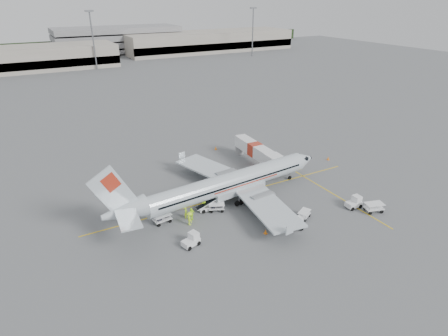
{
  "coord_description": "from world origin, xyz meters",
  "views": [
    {
      "loc": [
        -24.81,
        -42.87,
        27.59
      ],
      "look_at": [
        0.0,
        2.0,
        3.8
      ],
      "focal_mm": 30.0,
      "sensor_mm": 36.0,
      "label": 1
    }
  ],
  "objects": [
    {
      "name": "ground",
      "position": [
        0.0,
        0.0,
        0.0
      ],
      "size": [
        360.0,
        360.0,
        0.0
      ],
      "primitive_type": "plane",
      "color": "#56595B"
    },
    {
      "name": "stripe_lead",
      "position": [
        0.0,
        0.0,
        0.01
      ],
      "size": [
        44.0,
        0.2,
        0.01
      ],
      "primitive_type": "cube",
      "color": "yellow",
      "rests_on": "ground"
    },
    {
      "name": "stripe_cross",
      "position": [
        14.0,
        -8.0,
        0.01
      ],
      "size": [
        0.2,
        20.0,
        0.01
      ],
      "primitive_type": "cube",
      "color": "yellow",
      "rests_on": "ground"
    },
    {
      "name": "terminal_east",
      "position": [
        70.0,
        145.0,
        5.0
      ],
      "size": [
        90.0,
        26.0,
        10.0
      ],
      "primitive_type": null,
      "color": "gray",
      "rests_on": "ground"
    },
    {
      "name": "parking_garage",
      "position": [
        25.0,
        160.0,
        7.0
      ],
      "size": [
        62.0,
        24.0,
        14.0
      ],
      "primitive_type": null,
      "color": "slate",
      "rests_on": "ground"
    },
    {
      "name": "treeline",
      "position": [
        0.0,
        175.0,
        3.0
      ],
      "size": [
        300.0,
        3.0,
        6.0
      ],
      "primitive_type": null,
      "color": "black",
      "rests_on": "ground"
    },
    {
      "name": "mast_center",
      "position": [
        5.0,
        118.0,
        11.0
      ],
      "size": [
        3.2,
        1.2,
        22.0
      ],
      "primitive_type": null,
      "color": "slate",
      "rests_on": "ground"
    },
    {
      "name": "mast_east",
      "position": [
        80.0,
        118.0,
        11.0
      ],
      "size": [
        3.2,
        1.2,
        22.0
      ],
      "primitive_type": null,
      "color": "slate",
      "rests_on": "ground"
    },
    {
      "name": "aircraft",
      "position": [
        -0.48,
        -0.97,
        4.82
      ],
      "size": [
        37.24,
        30.36,
        9.64
      ],
      "primitive_type": null,
      "rotation": [
        0.0,
        0.0,
        0.09
      ],
      "color": "silver",
      "rests_on": "ground"
    },
    {
      "name": "jet_bridge",
      "position": [
        9.7,
        8.17,
        1.91
      ],
      "size": [
        3.06,
        14.61,
        3.82
      ],
      "primitive_type": null,
      "rotation": [
        0.0,
        0.0,
        -0.02
      ],
      "color": "white",
      "rests_on": "ground"
    },
    {
      "name": "belt_loader",
      "position": [
        -4.58,
        -2.0,
        1.17
      ],
      "size": [
        4.41,
        1.85,
        2.35
      ],
      "primitive_type": null,
      "rotation": [
        0.0,
        0.0,
        -0.05
      ],
      "color": "white",
      "rests_on": "ground"
    },
    {
      "name": "tug_fore",
      "position": [
        13.64,
        -11.45,
        0.86
      ],
      "size": [
        2.27,
        1.34,
        1.72
      ],
      "primitive_type": null,
      "rotation": [
        0.0,
        0.0,
        -0.03
      ],
      "color": "white",
      "rests_on": "ground"
    },
    {
      "name": "tug_mid",
      "position": [
        2.84,
        -11.69,
        0.81
      ],
      "size": [
        2.29,
        1.55,
        1.63
      ],
      "primitive_type": null,
      "rotation": [
        0.0,
        0.0,
        -0.17
      ],
      "color": "white",
      "rests_on": "ground"
    },
    {
      "name": "tug_aft",
      "position": [
        -10.36,
        -8.45,
        0.83
      ],
      "size": [
        2.41,
        1.79,
        1.66
      ],
      "primitive_type": null,
      "rotation": [
        0.0,
        0.0,
        0.29
      ],
      "color": "white",
      "rests_on": "ground"
    },
    {
      "name": "cart_loaded_a",
      "position": [
        -3.88,
        -2.84,
        0.57
      ],
      "size": [
        2.51,
        2.07,
        1.14
      ],
      "primitive_type": null,
      "rotation": [
        0.0,
        0.0,
        -0.42
      ],
      "color": "white",
      "rests_on": "ground"
    },
    {
      "name": "cart_loaded_b",
      "position": [
        -11.58,
        -2.0,
        0.61
      ],
      "size": [
        2.49,
        1.64,
        1.22
      ],
      "primitive_type": null,
      "rotation": [
        0.0,
        0.0,
        0.11
      ],
      "color": "white",
      "rests_on": "ground"
    },
    {
      "name": "cart_empty_a",
      "position": [
        5.66,
        -10.23,
        0.53
      ],
      "size": [
        2.37,
        2.02,
        1.07
      ],
      "primitive_type": null,
      "rotation": [
        0.0,
        0.0,
        0.48
      ],
      "color": "white",
      "rests_on": "ground"
    },
    {
      "name": "cart_empty_b",
      "position": [
        15.24,
        -13.66,
        0.66
      ],
      "size": [
        2.86,
        2.15,
        1.32
      ],
      "primitive_type": null,
      "rotation": [
        0.0,
        0.0,
        -0.28
      ],
      "color": "white",
      "rests_on": "ground"
    },
    {
      "name": "cone_nose",
      "position": [
        22.46,
        3.03,
        0.35
      ],
      "size": [
        0.43,
        0.43,
        0.7
      ],
      "primitive_type": "cone",
      "color": "orange",
      "rests_on": "ground"
    },
    {
      "name": "cone_port",
      "position": [
        6.72,
        17.51,
        0.35
      ],
      "size": [
        0.43,
        0.43,
        0.71
      ],
      "primitive_type": "cone",
      "color": "orange",
      "rests_on": "ground"
    },
    {
      "name": "cone_stbd",
      "position": [
        -1.01,
        -10.75,
        0.34
      ],
      "size": [
        0.41,
        0.41,
        0.67
      ],
      "primitive_type": "cone",
      "color": "orange",
      "rests_on": "ground"
    },
    {
      "name": "crew_a",
      "position": [
        -8.37,
        -2.46,
        0.82
      ],
      "size": [
        0.68,
        0.71,
        1.64
      ],
      "primitive_type": "imported",
      "rotation": [
        0.0,
        0.0,
        0.89
      ],
      "color": "#B9EA1E",
      "rests_on": "ground"
    },
    {
      "name": "crew_b",
      "position": [
        -5.28,
        -1.77,
        0.84
      ],
      "size": [
        1.0,
        1.04,
        1.69
      ],
      "primitive_type": "imported",
      "rotation": [
        0.0,
        0.0,
        -0.92
      ],
      "color": "#B9EA1E",
      "rests_on": "ground"
    },
    {
      "name": "crew_c",
      "position": [
        -8.6,
        -4.23,
        0.94
      ],
      "size": [
        0.8,
        1.27,
        1.89
      ],
      "primitive_type": "imported",
      "rotation": [
        0.0,
        0.0,
        1.49
      ],
      "color": "#B9EA1E",
      "rests_on": "ground"
    },
    {
      "name": "crew_d",
      "position": [
        -7.92,
        -3.35,
        0.93
      ],
      "size": [
        1.18,
        0.86,
        1.87
      ],
      "primitive_type": "imported",
      "rotation": [
        0.0,
        0.0,
        3.56
      ],
      "color": "#B9EA1E",
      "rests_on": "ground"
    }
  ]
}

